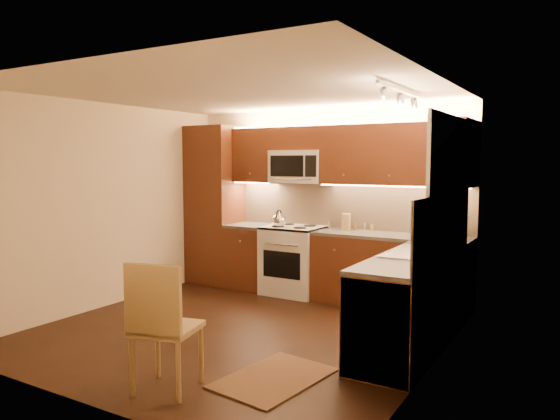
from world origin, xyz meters
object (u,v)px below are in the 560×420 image
Objects in this scene: microwave at (299,167)px; toaster_oven at (449,229)px; sink at (417,246)px; dining_chair at (167,325)px; stove at (294,260)px; soap_bottle at (444,237)px; kettle at (279,218)px; knife_block at (346,222)px.

toaster_oven is at bearing -1.36° from microwave.
sink is 0.83× the size of dining_chair.
stove is at bearing -90.00° from microwave.
dining_chair is at bearing -79.11° from microwave.
soap_bottle is at bearing -14.94° from microwave.
stove is at bearing -177.91° from toaster_oven.
sink is at bearing -32.21° from microwave.
microwave is 2.28m from soap_bottle.
sink is at bearing -27.00° from kettle.
soap_bottle is (0.09, 0.70, 0.01)m from sink.
knife_block is at bearing 135.69° from sink.
toaster_oven is 0.51m from soap_bottle.
soap_bottle is (1.39, -0.57, -0.02)m from knife_block.
knife_block reaches higher than soap_bottle.
knife_block is at bearing 11.97° from stove.
kettle is 3.14m from dining_chair.
dining_chair is at bearing -123.69° from soap_bottle.
microwave reaches higher than knife_block.
stove is 0.90m from knife_block.
microwave is 1.00m from knife_block.
microwave is (0.00, 0.14, 1.26)m from stove.
soap_bottle reaches higher than dining_chair.
microwave is 2.08× the size of toaster_oven.
toaster_oven is (2.02, 0.09, 0.55)m from stove.
knife_block is at bearing 17.89° from kettle.
dining_chair is (-1.36, -2.04, -0.46)m from sink.
microwave reaches higher than toaster_oven.
stove is at bearing 162.74° from soap_bottle.
sink is (2.00, -1.12, 0.52)m from stove.
sink is 5.15× the size of soap_bottle.
kettle is (-2.14, 0.96, 0.06)m from sink.
knife_block is (0.70, 0.01, -0.71)m from microwave.
kettle is at bearing -114.26° from microwave.
sink is (2.00, -1.26, -0.74)m from microwave.
dining_chair is at bearing -105.30° from knife_block.
soap_bottle is at bearing -9.39° from kettle.
kettle is (-0.14, -0.17, 0.58)m from stove.
stove is 1.21× the size of microwave.
sink is at bearing -58.55° from knife_block.
microwave is 3.54× the size of knife_block.
knife_block is (0.83, 0.32, -0.03)m from kettle.
kettle is 0.22× the size of dining_chair.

